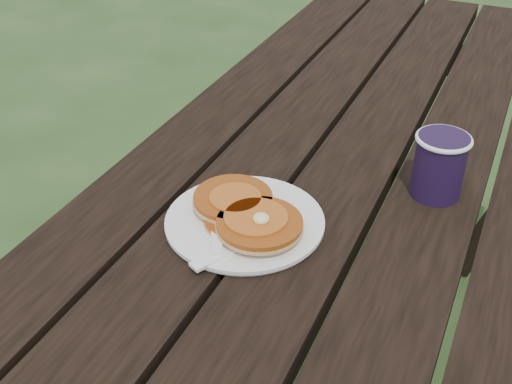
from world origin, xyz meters
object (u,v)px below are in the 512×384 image
at_px(plate, 245,222).
at_px(pancake_stack, 247,214).
at_px(coffee_cup, 440,162).
at_px(picnic_table, 349,294).

xyz_separation_m(plate, pancake_stack, (0.00, -0.00, 0.02)).
relative_size(pancake_stack, coffee_cup, 1.77).
bearing_deg(picnic_table, plate, -106.24).
distance_m(picnic_table, pancake_stack, 0.53).
distance_m(picnic_table, plate, 0.51).
relative_size(plate, coffee_cup, 2.21).
relative_size(picnic_table, plate, 7.71).
height_order(picnic_table, pancake_stack, pancake_stack).
bearing_deg(pancake_stack, coffee_cup, 40.70).
bearing_deg(coffee_cup, picnic_table, 140.53).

